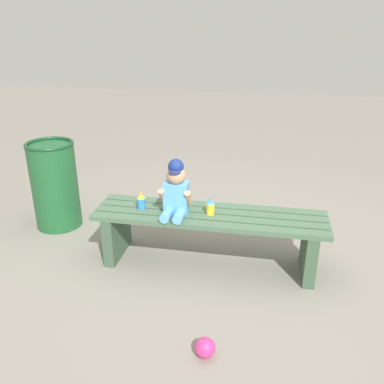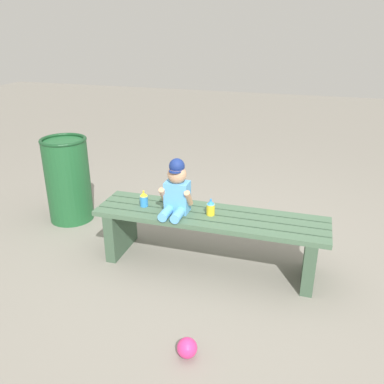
# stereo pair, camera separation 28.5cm
# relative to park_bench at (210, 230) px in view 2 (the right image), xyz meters

# --- Properties ---
(ground_plane) EXTENTS (16.00, 16.00, 0.00)m
(ground_plane) POSITION_rel_park_bench_xyz_m (0.00, -0.00, -0.29)
(ground_plane) COLOR gray
(park_bench) EXTENTS (1.68, 0.41, 0.42)m
(park_bench) POSITION_rel_park_bench_xyz_m (0.00, 0.00, 0.00)
(park_bench) COLOR #47664C
(park_bench) RESTS_ON ground_plane
(child_figure) EXTENTS (0.23, 0.27, 0.40)m
(child_figure) POSITION_rel_park_bench_xyz_m (-0.24, -0.04, 0.31)
(child_figure) COLOR #59A5E5
(child_figure) RESTS_ON park_bench
(sippy_cup_left) EXTENTS (0.06, 0.06, 0.12)m
(sippy_cup_left) POSITION_rel_park_bench_xyz_m (-0.51, -0.01, 0.19)
(sippy_cup_left) COLOR #338CE5
(sippy_cup_left) RESTS_ON park_bench
(sippy_cup_right) EXTENTS (0.06, 0.06, 0.12)m
(sippy_cup_right) POSITION_rel_park_bench_xyz_m (0.01, -0.01, 0.19)
(sippy_cup_right) COLOR yellow
(sippy_cup_right) RESTS_ON park_bench
(toy_ball) EXTENTS (0.11, 0.11, 0.11)m
(toy_ball) POSITION_rel_park_bench_xyz_m (0.12, -0.93, -0.23)
(toy_ball) COLOR #E5337F
(toy_ball) RESTS_ON ground_plane
(trash_bin) EXTENTS (0.40, 0.40, 0.77)m
(trash_bin) POSITION_rel_park_bench_xyz_m (-1.42, 0.38, 0.10)
(trash_bin) COLOR #1E592D
(trash_bin) RESTS_ON ground_plane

